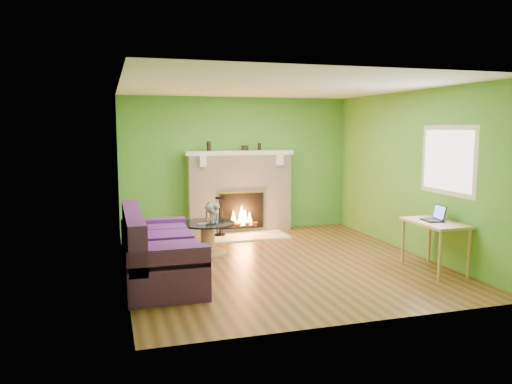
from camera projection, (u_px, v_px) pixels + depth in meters
The scene contains 22 objects.
floor at pixel (279, 262), 7.54m from camera, with size 5.00×5.00×0.00m, color #583019.
ceiling at pixel (280, 87), 7.21m from camera, with size 5.00×5.00×0.00m, color white.
wall_back at pixel (237, 165), 9.75m from camera, with size 5.00×5.00×0.00m, color #488B2D.
wall_front at pixel (361, 199), 5.00m from camera, with size 5.00×5.00×0.00m, color #488B2D.
wall_left at pixel (122, 181), 6.74m from camera, with size 5.00×5.00×0.00m, color #488B2D.
wall_right at pixel (411, 172), 8.02m from camera, with size 5.00×5.00×0.00m, color #488B2D.
window_frame at pixel (448, 160), 7.13m from camera, with size 1.20×1.20×0.00m, color silver.
window_pane at pixel (447, 160), 7.12m from camera, with size 1.06×1.06×0.00m, color white.
fireplace at pixel (239, 192), 9.64m from camera, with size 2.10×0.46×1.58m.
hearth at pixel (247, 236), 9.25m from camera, with size 1.50×0.75×0.03m, color beige.
mantel at pixel (240, 153), 9.53m from camera, with size 2.10×0.28×0.08m, color silver.
sofa at pixel (156, 253), 6.60m from camera, with size 0.95×2.10×0.94m.
coffee_table at pixel (208, 236), 8.02m from camera, with size 0.89×0.89×0.50m.
desk at pixel (435, 228), 7.00m from camera, with size 0.55×0.95×0.71m.
cat at pixel (212, 211), 8.04m from camera, with size 0.20×0.55×0.34m, color slate, non-canonical shape.
remote_silver at pixel (203, 224), 7.85m from camera, with size 0.17×0.04×0.02m, color gray.
remote_black at pixel (211, 224), 7.82m from camera, with size 0.16×0.04×0.02m, color black.
laptop at pixel (432, 213), 7.01m from camera, with size 0.26×0.30×0.23m, color black, non-canonical shape.
fire_tools at pixel (220, 216), 9.21m from camera, with size 0.20×0.20×0.73m, color black, non-canonical shape.
mantel_vase_left at pixel (209, 146), 9.37m from camera, with size 0.08×0.08×0.18m, color black.
mantel_vase_right at pixel (259, 147), 9.66m from camera, with size 0.07×0.07×0.14m, color black.
mantel_box at pixel (245, 148), 9.58m from camera, with size 0.12×0.08×0.10m, color black.
Camera 1 is at (-2.43, -6.94, 2.01)m, focal length 35.00 mm.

